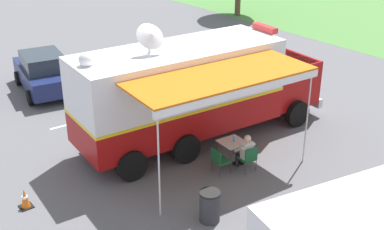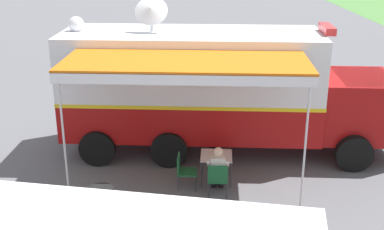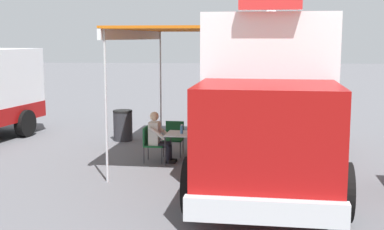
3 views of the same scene
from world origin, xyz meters
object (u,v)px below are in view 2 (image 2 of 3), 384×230
object	(u,v)px
command_truck	(217,87)
folding_chair_beside_table	(183,169)
water_bottle	(218,152)
folding_table	(216,157)
car_far_corner	(147,59)
folding_chair_at_table	(218,177)
trash_bin	(101,207)
seated_responder	(218,169)
car_behind_truck	(268,77)

from	to	relation	value
command_truck	folding_chair_beside_table	bearing A→B (deg)	-23.53
water_bottle	folding_chair_beside_table	bearing A→B (deg)	-72.55
folding_table	water_bottle	xyz separation A→B (m)	(0.02, 0.04, 0.16)
command_truck	car_far_corner	size ratio (longest dim) A/B	2.17
command_truck	car_far_corner	distance (m)	8.17
folding_table	car_far_corner	bearing A→B (deg)	-166.74
folding_chair_at_table	trash_bin	distance (m)	2.90
seated_responder	car_far_corner	size ratio (longest dim) A/B	0.28
command_truck	folding_table	xyz separation A→B (m)	(2.02, -0.16, -1.27)
seated_responder	car_far_corner	bearing A→B (deg)	-167.55
command_truck	folding_chair_at_table	bearing A→B (deg)	-3.80
trash_bin	car_behind_truck	world-z (taller)	car_behind_truck
folding_chair_beside_table	seated_responder	size ratio (longest dim) A/B	0.70
folding_table	car_far_corner	world-z (taller)	car_far_corner
water_bottle	seated_responder	world-z (taller)	seated_responder
folding_chair_beside_table	car_behind_truck	world-z (taller)	car_behind_truck
water_bottle	car_far_corner	distance (m)	10.04
folding_chair_beside_table	car_far_corner	distance (m)	10.15
folding_table	folding_chair_beside_table	world-z (taller)	folding_chair_beside_table
folding_table	folding_chair_beside_table	distance (m)	0.92
folding_chair_at_table	seated_responder	bearing A→B (deg)	175.19
seated_responder	folding_chair_at_table	bearing A→B (deg)	-4.81
folding_table	folding_chair_beside_table	bearing A→B (deg)	-70.30
command_truck	water_bottle	size ratio (longest dim) A/B	43.13
water_bottle	car_far_corner	bearing A→B (deg)	-166.54
folding_chair_at_table	trash_bin	world-z (taller)	trash_bin
command_truck	trash_bin	bearing A→B (deg)	-34.96
folding_chair_beside_table	water_bottle	bearing A→B (deg)	107.45
water_bottle	folding_chair_at_table	bearing A→B (deg)	-4.93
folding_table	water_bottle	distance (m)	0.17
folding_table	car_far_corner	distance (m)	10.01
folding_chair_beside_table	trash_bin	world-z (taller)	trash_bin
folding_chair_beside_table	car_behind_truck	size ratio (longest dim) A/B	0.20
car_behind_truck	command_truck	bearing A→B (deg)	-26.78
seated_responder	folding_chair_beside_table	bearing A→B (deg)	-110.08
water_bottle	seated_responder	bearing A→B (deg)	-4.97
seated_responder	car_behind_truck	world-z (taller)	car_behind_truck
command_truck	water_bottle	world-z (taller)	command_truck
command_truck	folding_table	bearing A→B (deg)	-4.59
trash_bin	command_truck	bearing A→B (deg)	145.04
command_truck	trash_bin	size ratio (longest dim) A/B	10.62
folding_table	car_behind_truck	size ratio (longest dim) A/B	0.20
command_truck	folding_chair_beside_table	world-z (taller)	command_truck
folding_table	folding_chair_beside_table	xyz separation A→B (m)	(0.30, -0.85, -0.16)
water_bottle	seated_responder	size ratio (longest dim) A/B	0.18
folding_chair_at_table	seated_responder	size ratio (longest dim) A/B	0.70
car_behind_truck	folding_table	bearing A→B (deg)	-20.64
seated_responder	car_behind_truck	xyz separation A→B (m)	(-7.30, 2.53, 0.23)
car_behind_truck	seated_responder	bearing A→B (deg)	-19.11
command_truck	folding_chair_at_table	xyz separation A→B (m)	(2.82, -0.19, -1.43)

